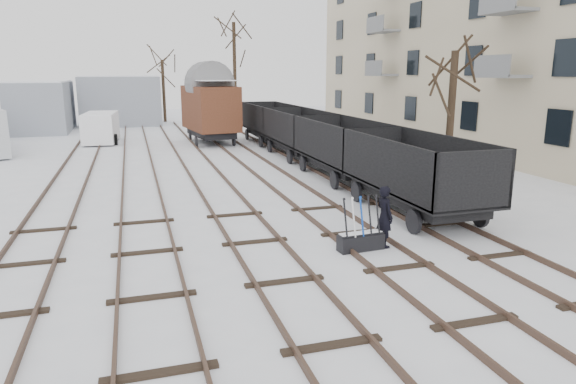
# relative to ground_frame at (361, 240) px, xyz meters

# --- Properties ---
(ground) EXTENTS (120.00, 120.00, 0.00)m
(ground) POSITION_rel_ground_frame_xyz_m (-2.66, -1.56, -0.28)
(ground) COLOR white
(ground) RESTS_ON ground
(tracks) EXTENTS (13.90, 52.00, 0.16)m
(tracks) POSITION_rel_ground_frame_xyz_m (-2.66, 12.12, -0.21)
(tracks) COLOR black
(tracks) RESTS_ON ground
(apartment_block) EXTENTS (10.12, 45.00, 16.10)m
(apartment_block) POSITION_rel_ground_frame_xyz_m (17.30, 12.44, 7.76)
(apartment_block) COLOR beige
(apartment_block) RESTS_ON ground
(shed_left) EXTENTS (10.00, 8.00, 4.10)m
(shed_left) POSITION_rel_ground_frame_xyz_m (-15.66, 34.44, 1.76)
(shed_left) COLOR gray
(shed_left) RESTS_ON ground
(shed_right) EXTENTS (7.00, 6.00, 4.50)m
(shed_right) POSITION_rel_ground_frame_xyz_m (-6.66, 38.44, 1.96)
(shed_right) COLOR gray
(shed_right) RESTS_ON ground
(ground_frame) EXTENTS (1.33, 0.52, 1.49)m
(ground_frame) POSITION_rel_ground_frame_xyz_m (0.00, 0.00, 0.00)
(ground_frame) COLOR black
(ground_frame) RESTS_ON ground
(worker) EXTENTS (0.49, 0.68, 1.75)m
(worker) POSITION_rel_ground_frame_xyz_m (0.75, 0.10, 0.59)
(worker) COLOR black
(worker) RESTS_ON ground
(freight_wagon_a) EXTENTS (2.61, 6.52, 2.66)m
(freight_wagon_a) POSITION_rel_ground_frame_xyz_m (3.34, 2.96, 0.73)
(freight_wagon_a) COLOR black
(freight_wagon_a) RESTS_ON ground
(freight_wagon_b) EXTENTS (2.61, 6.52, 2.66)m
(freight_wagon_b) POSITION_rel_ground_frame_xyz_m (3.34, 9.36, 0.73)
(freight_wagon_b) COLOR black
(freight_wagon_b) RESTS_ON ground
(freight_wagon_c) EXTENTS (2.61, 6.52, 2.66)m
(freight_wagon_c) POSITION_rel_ground_frame_xyz_m (3.34, 15.76, 0.73)
(freight_wagon_c) COLOR black
(freight_wagon_c) RESTS_ON ground
(freight_wagon_d) EXTENTS (2.61, 6.52, 2.66)m
(freight_wagon_d) POSITION_rel_ground_frame_xyz_m (3.34, 22.16, 0.73)
(freight_wagon_d) COLOR black
(freight_wagon_d) RESTS_ON ground
(box_van_wagon) EXTENTS (3.65, 5.94, 4.29)m
(box_van_wagon) POSITION_rel_ground_frame_xyz_m (-0.64, 23.05, 2.21)
(box_van_wagon) COLOR black
(box_van_wagon) RESTS_ON ground
(panel_van) EXTENTS (2.37, 4.82, 2.07)m
(panel_van) POSITION_rel_ground_frame_xyz_m (-7.90, 25.51, 0.79)
(panel_van) COLOR white
(panel_van) RESTS_ON ground
(tree_near) EXTENTS (0.30, 0.30, 5.61)m
(tree_near) POSITION_rel_ground_frame_xyz_m (6.39, 5.55, 2.52)
(tree_near) COLOR black
(tree_near) RESTS_ON ground
(tree_far_left) EXTENTS (0.30, 0.30, 5.95)m
(tree_far_left) POSITION_rel_ground_frame_xyz_m (-2.63, 40.06, 2.69)
(tree_far_left) COLOR black
(tree_far_left) RESTS_ON ground
(tree_far_right) EXTENTS (0.30, 0.30, 8.87)m
(tree_far_right) POSITION_rel_ground_frame_xyz_m (2.89, 32.04, 4.15)
(tree_far_right) COLOR black
(tree_far_right) RESTS_ON ground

